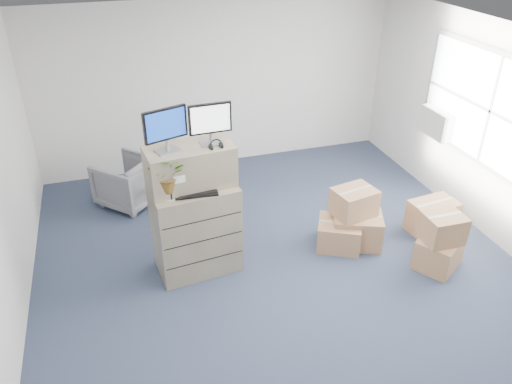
% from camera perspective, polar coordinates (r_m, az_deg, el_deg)
% --- Properties ---
extents(ground, '(7.00, 7.00, 0.00)m').
position_cam_1_polar(ground, '(6.23, 3.62, -10.21)').
color(ground, '#273246').
rests_on(ground, ground).
extents(wall_back, '(6.00, 0.02, 2.80)m').
position_cam_1_polar(wall_back, '(8.53, -4.53, 12.09)').
color(wall_back, silver).
rests_on(wall_back, ground).
extents(window, '(0.07, 2.72, 1.52)m').
position_cam_1_polar(window, '(7.21, 25.40, 8.35)').
color(window, gray).
rests_on(window, wall_right).
extents(ac_unit, '(0.24, 0.60, 0.40)m').
position_cam_1_polar(ac_unit, '(7.96, 20.08, 7.45)').
color(ac_unit, silver).
rests_on(ac_unit, wall_right).
extents(filing_cabinet_lower, '(1.05, 0.71, 1.16)m').
position_cam_1_polar(filing_cabinet_lower, '(6.15, -6.87, -4.19)').
color(filing_cabinet_lower, '#827259').
rests_on(filing_cabinet_lower, ground).
extents(filing_cabinet_upper, '(1.04, 0.60, 0.50)m').
position_cam_1_polar(filing_cabinet_upper, '(5.78, -7.53, 2.90)').
color(filing_cabinet_upper, '#827259').
rests_on(filing_cabinet_upper, filing_cabinet_lower).
extents(monitor_left, '(0.49, 0.27, 0.50)m').
position_cam_1_polar(monitor_left, '(5.49, -10.29, 7.24)').
color(monitor_left, '#99999E').
rests_on(monitor_left, filing_cabinet_upper).
extents(monitor_right, '(0.49, 0.20, 0.48)m').
position_cam_1_polar(monitor_right, '(5.61, -5.25, 8.01)').
color(monitor_right, '#99999E').
rests_on(monitor_right, filing_cabinet_upper).
extents(headphones, '(0.15, 0.03, 0.15)m').
position_cam_1_polar(headphones, '(5.59, -4.60, 5.38)').
color(headphones, black).
rests_on(headphones, filing_cabinet_upper).
extents(keyboard, '(0.51, 0.25, 0.03)m').
position_cam_1_polar(keyboard, '(5.71, -6.86, -0.11)').
color(keyboard, black).
rests_on(keyboard, filing_cabinet_lower).
extents(mouse, '(0.12, 0.08, 0.04)m').
position_cam_1_polar(mouse, '(5.81, -4.06, 0.66)').
color(mouse, silver).
rests_on(mouse, filing_cabinet_lower).
extents(water_bottle, '(0.08, 0.08, 0.29)m').
position_cam_1_polar(water_bottle, '(5.85, -6.24, 2.21)').
color(water_bottle, gray).
rests_on(water_bottle, filing_cabinet_lower).
extents(phone_dock, '(0.07, 0.06, 0.14)m').
position_cam_1_polar(phone_dock, '(5.86, -7.86, 1.04)').
color(phone_dock, silver).
rests_on(phone_dock, filing_cabinet_lower).
extents(external_drive, '(0.28, 0.25, 0.07)m').
position_cam_1_polar(external_drive, '(5.99, -4.39, 1.81)').
color(external_drive, black).
rests_on(external_drive, filing_cabinet_lower).
extents(tissue_box, '(0.25, 0.14, 0.09)m').
position_cam_1_polar(tissue_box, '(5.97, -4.03, 2.59)').
color(tissue_box, '#4489EA').
rests_on(tissue_box, external_drive).
extents(potted_plant, '(0.48, 0.52, 0.42)m').
position_cam_1_polar(potted_plant, '(5.58, -10.03, 1.51)').
color(potted_plant, '#ADC9A2').
rests_on(potted_plant, filing_cabinet_lower).
extents(office_chair, '(1.07, 1.07, 0.80)m').
position_cam_1_polar(office_chair, '(7.79, -14.49, 1.34)').
color(office_chair, slate).
rests_on(office_chair, ground).
extents(cardboard_boxes, '(2.11, 1.47, 0.81)m').
position_cam_1_polar(cardboard_boxes, '(6.86, 15.15, -3.92)').
color(cardboard_boxes, '#996E4A').
rests_on(cardboard_boxes, ground).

